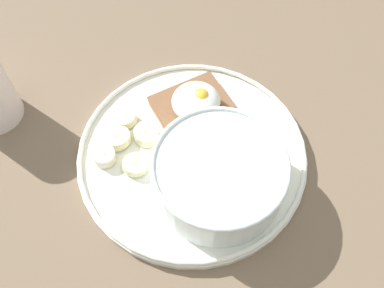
# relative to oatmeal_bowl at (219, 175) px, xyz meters

# --- Properties ---
(ground_plane) EXTENTS (1.20, 1.20, 0.02)m
(ground_plane) POSITION_rel_oatmeal_bowl_xyz_m (0.02, -0.05, -0.05)
(ground_plane) COLOR #725E4A
(ground_plane) RESTS_ON ground
(plate) EXTENTS (0.27, 0.27, 0.02)m
(plate) POSITION_rel_oatmeal_bowl_xyz_m (0.02, -0.05, -0.03)
(plate) COLOR white
(plate) RESTS_ON ground_plane
(oatmeal_bowl) EXTENTS (0.15, 0.15, 0.06)m
(oatmeal_bowl) POSITION_rel_oatmeal_bowl_xyz_m (0.00, 0.00, 0.00)
(oatmeal_bowl) COLOR white
(oatmeal_bowl) RESTS_ON plate
(toast_slice) EXTENTS (0.11, 0.11, 0.01)m
(toast_slice) POSITION_rel_oatmeal_bowl_xyz_m (-0.00, -0.10, -0.02)
(toast_slice) COLOR brown
(toast_slice) RESTS_ON plate
(poached_egg) EXTENTS (0.06, 0.06, 0.03)m
(poached_egg) POSITION_rel_oatmeal_bowl_xyz_m (-0.00, -0.10, 0.00)
(poached_egg) COLOR white
(poached_egg) RESTS_ON toast_slice
(banana_slice_front) EXTENTS (0.04, 0.04, 0.01)m
(banana_slice_front) POSITION_rel_oatmeal_bowl_xyz_m (0.08, -0.05, -0.02)
(banana_slice_front) COLOR beige
(banana_slice_front) RESTS_ON plate
(banana_slice_left) EXTENTS (0.04, 0.04, 0.02)m
(banana_slice_left) POSITION_rel_oatmeal_bowl_xyz_m (0.10, -0.09, -0.02)
(banana_slice_left) COLOR beige
(banana_slice_left) RESTS_ON plate
(banana_slice_back) EXTENTS (0.03, 0.03, 0.02)m
(banana_slice_back) POSITION_rel_oatmeal_bowl_xyz_m (0.06, -0.09, -0.02)
(banana_slice_back) COLOR #F6F1BE
(banana_slice_back) RESTS_ON plate
(banana_slice_right) EXTENTS (0.04, 0.04, 0.01)m
(banana_slice_right) POSITION_rel_oatmeal_bowl_xyz_m (0.08, -0.12, -0.02)
(banana_slice_right) COLOR beige
(banana_slice_right) RESTS_ON plate
(banana_slice_inner) EXTENTS (0.03, 0.03, 0.01)m
(banana_slice_inner) POSITION_rel_oatmeal_bowl_xyz_m (0.12, -0.07, -0.02)
(banana_slice_inner) COLOR #F6EBC3
(banana_slice_inner) RESTS_ON plate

